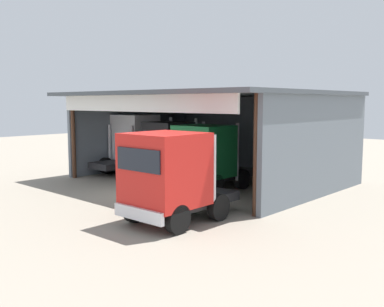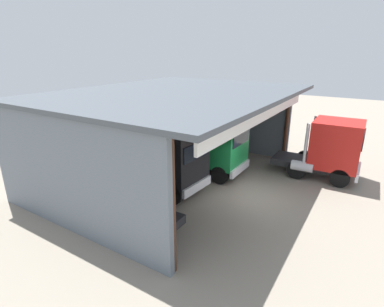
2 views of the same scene
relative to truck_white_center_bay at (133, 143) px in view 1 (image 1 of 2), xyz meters
The scene contains 8 objects.
ground_plane 6.82m from the truck_white_center_bay, 35.01° to the right, with size 80.00×80.00×0.00m, color gray.
workshop_shed 5.92m from the truck_white_center_bay, 19.53° to the left, with size 14.06×11.16×5.04m.
truck_white_center_bay is the anchor object (origin of this frame).
truck_black_left_bay 3.79m from the truck_white_center_bay, ahead, with size 2.65×4.69×3.59m.
truck_green_center_left_bay 7.15m from the truck_white_center_bay, ahead, with size 2.69×4.58×3.46m.
truck_red_yard_outside 12.10m from the truck_white_center_bay, 33.35° to the right, with size 2.73×4.83×3.39m.
oil_drum 10.48m from the truck_white_center_bay, 30.87° to the left, with size 0.58×0.58×0.92m, color gold.
tool_cart 11.59m from the truck_white_center_bay, 22.14° to the left, with size 0.90×0.60×1.00m, color black.
Camera 1 is at (16.08, -13.95, 4.49)m, focal length 40.78 mm.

